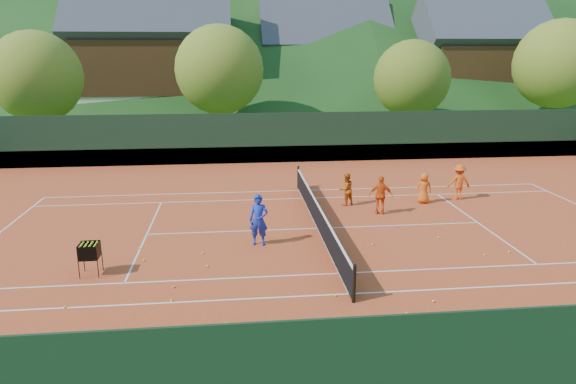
{
  "coord_description": "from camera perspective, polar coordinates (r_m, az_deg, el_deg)",
  "views": [
    {
      "loc": [
        -3.08,
        -18.28,
        6.62
      ],
      "look_at": [
        -1.14,
        0.0,
        1.5
      ],
      "focal_mm": 32.0,
      "sensor_mm": 36.0,
      "label": 1
    }
  ],
  "objects": [
    {
      "name": "tennis_ball_21",
      "position": [
        14.52,
        5.29,
        -11.37
      ],
      "size": [
        0.07,
        0.07,
        0.07
      ],
      "primitive_type": "sphere",
      "color": "#D6ED27",
      "rests_on": "clay_court"
    },
    {
      "name": "student_b",
      "position": [
        21.46,
        10.28,
        -0.34
      ],
      "size": [
        1.02,
        0.65,
        1.61
      ],
      "primitive_type": "imported",
      "rotation": [
        0.0,
        0.0,
        2.85
      ],
      "color": "#FB5C16",
      "rests_on": "clay_court"
    },
    {
      "name": "tennis_ball_10",
      "position": [
        15.09,
        -23.55,
        -11.62
      ],
      "size": [
        0.07,
        0.07,
        0.07
      ],
      "primitive_type": "sphere",
      "color": "#D6ED27",
      "rests_on": "clay_court"
    },
    {
      "name": "ground",
      "position": [
        19.68,
        3.32,
        -4.1
      ],
      "size": [
        400.0,
        400.0,
        0.0
      ],
      "primitive_type": "plane",
      "color": "#2D551A",
      "rests_on": "ground"
    },
    {
      "name": "tennis_ball_1",
      "position": [
        14.54,
        -12.81,
        -11.68
      ],
      "size": [
        0.07,
        0.07,
        0.07
      ],
      "primitive_type": "sphere",
      "color": "#D6ED27",
      "rests_on": "clay_court"
    },
    {
      "name": "clay_court",
      "position": [
        19.68,
        3.32,
        -4.08
      ],
      "size": [
        40.0,
        24.0,
        0.02
      ],
      "primitive_type": "cube",
      "color": "#B8411D",
      "rests_on": "ground"
    },
    {
      "name": "tennis_ball_2",
      "position": [
        18.32,
        21.03,
        -6.52
      ],
      "size": [
        0.07,
        0.07,
        0.07
      ],
      "primitive_type": "sphere",
      "color": "#D6ED27",
      "rests_on": "clay_court"
    },
    {
      "name": "tennis_ball_0",
      "position": [
        12.36,
        20.6,
        -17.6
      ],
      "size": [
        0.07,
        0.07,
        0.07
      ],
      "primitive_type": "sphere",
      "color": "#D6ED27",
      "rests_on": "clay_court"
    },
    {
      "name": "tree_d",
      "position": [
        45.78,
        27.88,
        12.45
      ],
      "size": [
        6.8,
        6.8,
        8.93
      ],
      "color": "#3D2518",
      "rests_on": "ground"
    },
    {
      "name": "chalet_mid",
      "position": [
        53.09,
        3.91,
        13.78
      ],
      "size": [
        12.65,
        8.82,
        11.45
      ],
      "color": "beige",
      "rests_on": "ground"
    },
    {
      "name": "chalet_right",
      "position": [
        53.53,
        20.04,
        13.2
      ],
      "size": [
        11.5,
        8.82,
        11.91
      ],
      "color": "beige",
      "rests_on": "ground"
    },
    {
      "name": "tennis_ball_23",
      "position": [
        12.66,
        -11.04,
        -15.97
      ],
      "size": [
        0.07,
        0.07,
        0.07
      ],
      "primitive_type": "sphere",
      "color": "#D6ED27",
      "rests_on": "clay_court"
    },
    {
      "name": "student_a",
      "position": [
        22.49,
        6.48,
        0.3
      ],
      "size": [
        0.85,
        0.77,
        1.42
      ],
      "primitive_type": "imported",
      "rotation": [
        0.0,
        0.0,
        3.56
      ],
      "color": "#D76013",
      "rests_on": "clay_court"
    },
    {
      "name": "tennis_ball_12",
      "position": [
        17.29,
        6.12,
        -6.84
      ],
      "size": [
        0.07,
        0.07,
        0.07
      ],
      "primitive_type": "sphere",
      "color": "#D6ED27",
      "rests_on": "clay_court"
    },
    {
      "name": "tennis_ball_4",
      "position": [
        17.48,
        -9.45,
        -6.71
      ],
      "size": [
        0.07,
        0.07,
        0.07
      ],
      "primitive_type": "sphere",
      "color": "#D6ED27",
      "rests_on": "clay_court"
    },
    {
      "name": "ball_hopper",
      "position": [
        16.6,
        -21.2,
        -6.18
      ],
      "size": [
        0.57,
        0.57,
        1.0
      ],
      "color": "black",
      "rests_on": "clay_court"
    },
    {
      "name": "tennis_ball_5",
      "position": [
        17.31,
        -15.73,
        -7.33
      ],
      "size": [
        0.07,
        0.07,
        0.07
      ],
      "primitive_type": "sphere",
      "color": "#D6ED27",
      "rests_on": "clay_court"
    },
    {
      "name": "tennis_ball_16",
      "position": [
        13.92,
        13.03,
        -12.99
      ],
      "size": [
        0.07,
        0.07,
        0.07
      ],
      "primitive_type": "sphere",
      "color": "#D6ED27",
      "rests_on": "clay_court"
    },
    {
      "name": "tennis_ball_8",
      "position": [
        19.39,
        16.39,
        -4.88
      ],
      "size": [
        0.07,
        0.07,
        0.07
      ],
      "primitive_type": "sphere",
      "color": "#D6ED27",
      "rests_on": "clay_court"
    },
    {
      "name": "tennis_ball_19",
      "position": [
        18.19,
        9.34,
        -5.79
      ],
      "size": [
        0.07,
        0.07,
        0.07
      ],
      "primitive_type": "sphere",
      "color": "#D6ED27",
      "rests_on": "clay_court"
    },
    {
      "name": "tennis_ball_17",
      "position": [
        13.22,
        -6.9,
        -14.32
      ],
      "size": [
        0.07,
        0.07,
        0.07
      ],
      "primitive_type": "sphere",
      "color": "#D6ED27",
      "rests_on": "clay_court"
    },
    {
      "name": "student_d",
      "position": [
        24.47,
        18.45,
        1.06
      ],
      "size": [
        1.07,
        0.66,
        1.61
      ],
      "primitive_type": "imported",
      "rotation": [
        0.0,
        0.0,
        3.08
      ],
      "color": "#ED5515",
      "rests_on": "clay_court"
    },
    {
      "name": "tennis_ball_22",
      "position": [
        16.46,
        -8.95,
        -8.13
      ],
      "size": [
        0.07,
        0.07,
        0.07
      ],
      "primitive_type": "sphere",
      "color": "#D6ED27",
      "rests_on": "clay_court"
    },
    {
      "name": "tennis_ball_15",
      "position": [
        12.55,
        -22.32,
        -17.25
      ],
      "size": [
        0.07,
        0.07,
        0.07
      ],
      "primitive_type": "sphere",
      "color": "#D6ED27",
      "rests_on": "clay_court"
    },
    {
      "name": "tree_c",
      "position": [
        39.56,
        13.57,
        12.14
      ],
      "size": [
        5.6,
        5.6,
        7.35
      ],
      "color": "#3C2618",
      "rests_on": "ground"
    },
    {
      "name": "tennis_ball_20",
      "position": [
        14.23,
        23.29,
        -13.29
      ],
      "size": [
        0.07,
        0.07,
        0.07
      ],
      "primitive_type": "sphere",
      "color": "#D6ED27",
      "rests_on": "clay_court"
    },
    {
      "name": "court_lines",
      "position": [
        19.67,
        3.32,
        -4.04
      ],
      "size": [
        23.83,
        11.03,
        0.0
      ],
      "color": "white",
      "rests_on": "clay_court"
    },
    {
      "name": "tennis_ball_9",
      "position": [
        15.3,
        -12.6,
        -10.24
      ],
      "size": [
        0.07,
        0.07,
        0.07
      ],
      "primitive_type": "sphere",
      "color": "#D6ED27",
      "rests_on": "clay_court"
    },
    {
      "name": "coach",
      "position": [
        17.77,
        -3.28,
        -3.12
      ],
      "size": [
        0.75,
        0.58,
        1.82
      ],
      "primitive_type": "imported",
      "rotation": [
        0.0,
        0.0,
        -0.24
      ],
      "color": "#1B2FB3",
      "rests_on": "clay_court"
    },
    {
      "name": "student_c",
      "position": [
        23.44,
        14.87,
        0.43
      ],
      "size": [
        0.73,
        0.54,
        1.37
      ],
      "primitive_type": "imported",
      "rotation": [
        0.0,
        0.0,
        2.97
      ],
      "color": "orange",
      "rests_on": "clay_court"
    },
    {
      "name": "tennis_ball_18",
      "position": [
        11.94,
        -11.02,
        -18.1
      ],
      "size": [
        0.07,
        0.07,
        0.07
      ],
      "primitive_type": "sphere",
      "color": "#D6ED27",
      "rests_on": "clay_court"
    },
    {
      "name": "tennis_ball_6",
      "position": [
        14.69,
        15.84,
        -11.61
      ],
      "size": [
        0.07,
        0.07,
        0.07
      ],
      "primitive_type": "sphere",
      "color": "#D6ED27",
      "rests_on": "clay_court"
    },
    {
      "name": "tree_b",
      "position": [
        38.32,
        -7.63,
        13.31
      ],
      "size": [
        6.4,
        6.4,
        8.4
      ],
      "color": "#402B19",
      "rests_on": "ground"
    },
    {
      "name": "tennis_net",
      "position": [
        19.51,
        3.35,
        -2.67
      ],
      "size": [
        0.1,
        12.07,
        1.1
      ],
      "color": "black",
      "rests_on": "clay_court"
    },
    {
      "name": "tennis_ball_13",
      "position": [
        18.37,
        -16.21,
        -6.02
      ],
      "size": [
        0.07,
        0.07,
        0.07
      ],
      "primitive_type": "sphere",
      "color": "#D6ED27",
      "rests_on": "clay_court"
    },
    {
      "name": "perimeter_fence",
      "position": [
        19.29,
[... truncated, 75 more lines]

